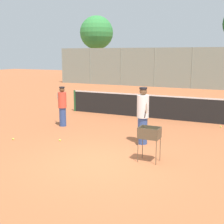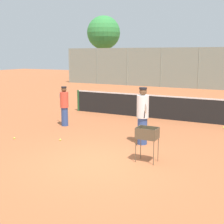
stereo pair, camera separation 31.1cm
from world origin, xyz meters
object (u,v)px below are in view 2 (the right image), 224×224
tennis_net (170,107)px  player_red_cap (64,106)px  ball_cart (147,136)px  player_white_outfit (143,115)px

tennis_net → player_red_cap: player_red_cap is taller
ball_cart → player_red_cap: bearing=151.0°
ball_cart → player_white_outfit: bearing=116.0°
tennis_net → player_white_outfit: size_ratio=5.28×
tennis_net → player_red_cap: 4.64m
player_red_cap → ball_cart: bearing=-171.9°
tennis_net → player_red_cap: bearing=-138.2°
tennis_net → ball_cart: (1.07, -5.59, 0.16)m
tennis_net → player_red_cap: (-3.45, -3.08, 0.27)m
player_white_outfit → ball_cart: (0.73, -1.50, -0.24)m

